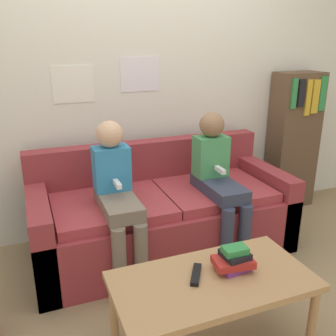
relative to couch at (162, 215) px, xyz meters
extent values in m
plane|color=#937A56|center=(0.00, -0.52, -0.28)|extent=(10.00, 10.00, 0.00)
cube|color=silver|center=(0.00, 0.51, 1.02)|extent=(8.00, 0.06, 2.60)
cube|color=white|center=(-0.52, 0.48, 0.96)|extent=(0.31, 0.00, 0.27)
cube|color=silver|center=(0.00, 0.48, 1.01)|extent=(0.32, 0.00, 0.27)
cube|color=maroon|center=(0.00, -0.03, -0.07)|extent=(1.90, 0.82, 0.42)
cube|color=maroon|center=(0.00, 0.31, 0.33)|extent=(1.90, 0.14, 0.37)
cube|color=maroon|center=(-0.88, -0.03, 0.01)|extent=(0.14, 0.82, 0.58)
cube|color=maroon|center=(0.88, -0.03, 0.01)|extent=(0.14, 0.82, 0.58)
cube|color=#A1343A|center=(-0.40, -0.07, 0.18)|extent=(0.79, 0.66, 0.07)
cube|color=#A1343A|center=(0.40, -0.07, 0.18)|extent=(0.79, 0.66, 0.07)
cube|color=#AD7F51|center=(-0.12, -1.05, 0.14)|extent=(1.00, 0.51, 0.04)
cylinder|color=#AD7F51|center=(0.34, -1.27, -0.08)|extent=(0.04, 0.04, 0.41)
cylinder|color=#AD7F51|center=(-0.58, -0.83, -0.08)|extent=(0.04, 0.04, 0.41)
cylinder|color=#AD7F51|center=(0.34, -0.83, -0.08)|extent=(0.04, 0.04, 0.41)
cylinder|color=#756656|center=(-0.45, -0.47, -0.04)|extent=(0.09, 0.09, 0.49)
cylinder|color=#756656|center=(-0.31, -0.47, -0.04)|extent=(0.09, 0.09, 0.49)
cube|color=#756656|center=(-0.38, -0.21, 0.26)|extent=(0.23, 0.51, 0.09)
cube|color=teal|center=(-0.38, -0.06, 0.45)|extent=(0.24, 0.16, 0.30)
sphere|color=tan|center=(-0.38, -0.06, 0.69)|extent=(0.18, 0.18, 0.18)
cube|color=white|center=(-0.38, -0.21, 0.39)|extent=(0.03, 0.12, 0.03)
cylinder|color=#33384C|center=(0.30, -0.47, -0.04)|extent=(0.09, 0.09, 0.49)
cylinder|color=#33384C|center=(0.44, -0.47, -0.04)|extent=(0.09, 0.09, 0.49)
cube|color=#33384C|center=(0.37, -0.21, 0.26)|extent=(0.23, 0.51, 0.09)
cube|color=#429356|center=(0.37, -0.06, 0.45)|extent=(0.24, 0.16, 0.30)
sphere|color=#8C6647|center=(0.37, -0.06, 0.69)|extent=(0.18, 0.18, 0.18)
cube|color=white|center=(0.37, -0.21, 0.39)|extent=(0.03, 0.12, 0.03)
cube|color=black|center=(-0.19, -1.01, 0.17)|extent=(0.12, 0.17, 0.02)
cube|color=#7A3389|center=(0.02, -1.02, 0.17)|extent=(0.17, 0.13, 0.03)
cube|color=red|center=(0.01, -1.02, 0.21)|extent=(0.21, 0.15, 0.04)
cube|color=black|center=(0.02, -1.01, 0.24)|extent=(0.14, 0.13, 0.03)
cube|color=#2D8442|center=(0.01, -1.02, 0.27)|extent=(0.13, 0.09, 0.03)
cube|color=brown|center=(1.46, 0.34, 0.36)|extent=(0.43, 0.24, 1.28)
cube|color=#2D8442|center=(1.30, 0.21, 0.83)|extent=(0.05, 0.02, 0.26)
cube|color=black|center=(1.38, 0.21, 0.83)|extent=(0.07, 0.02, 0.24)
cube|color=gold|center=(1.46, 0.21, 0.79)|extent=(0.05, 0.02, 0.32)
cube|color=gold|center=(1.54, 0.21, 0.79)|extent=(0.07, 0.02, 0.30)
cube|color=#2D8442|center=(1.62, 0.21, 0.82)|extent=(0.07, 0.02, 0.31)
camera|label=1|loc=(-0.90, -2.43, 1.28)|focal=40.00mm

